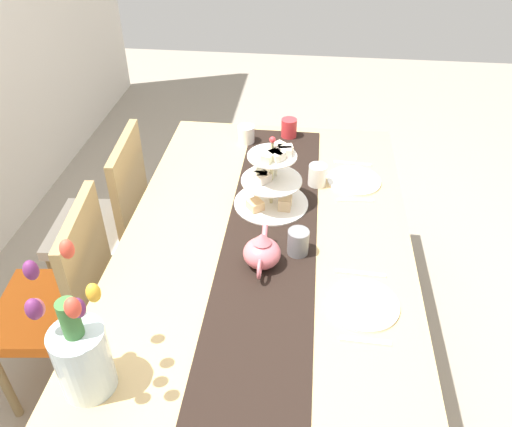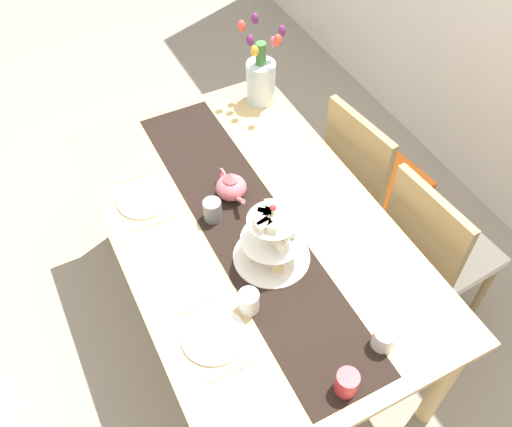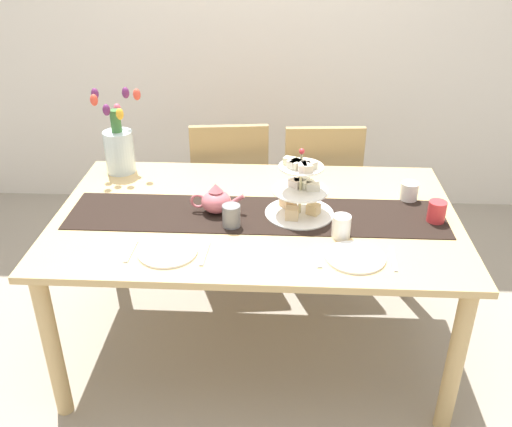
{
  "view_description": "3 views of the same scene",
  "coord_description": "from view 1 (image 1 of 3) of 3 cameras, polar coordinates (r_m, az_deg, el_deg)",
  "views": [
    {
      "loc": [
        -1.48,
        -0.13,
        1.95
      ],
      "look_at": [
        0.02,
        0.04,
        0.81
      ],
      "focal_mm": 35.71,
      "sensor_mm": 36.0,
      "label": 1
    },
    {
      "loc": [
        1.29,
        -0.63,
        2.49
      ],
      "look_at": [
        0.0,
        0.03,
        0.8
      ],
      "focal_mm": 38.92,
      "sensor_mm": 36.0,
      "label": 2
    },
    {
      "loc": [
        0.11,
        -2.18,
        1.92
      ],
      "look_at": [
        0.0,
        -0.05,
        0.77
      ],
      "focal_mm": 39.76,
      "sensor_mm": 36.0,
      "label": 3
    }
  ],
  "objects": [
    {
      "name": "chair_right",
      "position": [
        2.48,
        -15.96,
        -0.46
      ],
      "size": [
        0.45,
        0.45,
        0.91
      ],
      "color": "#9C8254",
      "rests_on": "ground_plane"
    },
    {
      "name": "dinner_plate_left",
      "position": [
        1.68,
        11.9,
        -9.91
      ],
      "size": [
        0.23,
        0.23,
        0.01
      ],
      "primitive_type": "cylinder",
      "color": "white",
      "rests_on": "dining_table"
    },
    {
      "name": "dining_table",
      "position": [
        1.97,
        1.17,
        -4.23
      ],
      "size": [
        1.75,
        1.07,
        0.74
      ],
      "color": "tan",
      "rests_on": "ground_plane"
    },
    {
      "name": "mug_orange",
      "position": [
        2.53,
        3.71,
        9.51
      ],
      "size": [
        0.08,
        0.08,
        0.09
      ],
      "primitive_type": "cylinder",
      "color": "red",
      "rests_on": "dining_table"
    },
    {
      "name": "fork_right",
      "position": [
        2.12,
        11.06,
        1.46
      ],
      "size": [
        0.03,
        0.15,
        0.01
      ],
      "primitive_type": "cube",
      "rotation": [
        0.0,
        0.0,
        0.1
      ],
      "color": "silver",
      "rests_on": "dining_table"
    },
    {
      "name": "mug_white_text",
      "position": [
        2.17,
        6.88,
        4.26
      ],
      "size": [
        0.08,
        0.08,
        0.09
      ],
      "primitive_type": "cylinder",
      "color": "white",
      "rests_on": "dining_table"
    },
    {
      "name": "ground_plane",
      "position": [
        2.45,
        0.97,
        -15.78
      ],
      "size": [
        8.0,
        8.0,
        0.0
      ],
      "primitive_type": "plane",
      "color": "gray"
    },
    {
      "name": "table_runner",
      "position": [
        1.91,
        1.68,
        -2.23
      ],
      "size": [
        1.63,
        0.34,
        0.0
      ],
      "primitive_type": "cube",
      "color": "black",
      "rests_on": "dining_table"
    },
    {
      "name": "knife_right",
      "position": [
        2.36,
        10.77,
        5.52
      ],
      "size": [
        0.02,
        0.17,
        0.01
      ],
      "primitive_type": "cube",
      "rotation": [
        0.0,
        0.0,
        -0.05
      ],
      "color": "silver",
      "rests_on": "dining_table"
    },
    {
      "name": "chair_left",
      "position": [
        2.13,
        -20.55,
        -8.84
      ],
      "size": [
        0.47,
        0.47,
        0.91
      ],
      "color": "#9C8254",
      "rests_on": "ground_plane"
    },
    {
      "name": "mug_grey",
      "position": [
        1.8,
        4.74,
        -3.2
      ],
      "size": [
        0.08,
        0.08,
        0.09
      ],
      "primitive_type": "cylinder",
      "color": "slate",
      "rests_on": "table_runner"
    },
    {
      "name": "dinner_plate_right",
      "position": [
        2.24,
        10.91,
        3.64
      ],
      "size": [
        0.23,
        0.23,
        0.01
      ],
      "primitive_type": "cylinder",
      "color": "white",
      "rests_on": "dining_table"
    },
    {
      "name": "tulip_vase",
      "position": [
        1.43,
        -19.05,
        -14.46
      ],
      "size": [
        0.24,
        0.19,
        0.42
      ],
      "color": "silver",
      "rests_on": "dining_table"
    },
    {
      "name": "knife_left",
      "position": [
        1.79,
        11.64,
        -6.57
      ],
      "size": [
        0.02,
        0.17,
        0.01
      ],
      "primitive_type": "cube",
      "rotation": [
        0.0,
        0.0,
        -0.05
      ],
      "color": "silver",
      "rests_on": "dining_table"
    },
    {
      "name": "fork_left",
      "position": [
        1.59,
        12.18,
        -13.76
      ],
      "size": [
        0.02,
        0.15,
        0.01
      ],
      "primitive_type": "cube",
      "rotation": [
        0.0,
        0.0,
        -0.03
      ],
      "color": "silver",
      "rests_on": "dining_table"
    },
    {
      "name": "teapot",
      "position": [
        1.74,
        0.66,
        -4.36
      ],
      "size": [
        0.24,
        0.13,
        0.14
      ],
      "color": "#D66B75",
      "rests_on": "table_runner"
    },
    {
      "name": "tiered_cake_stand",
      "position": [
        2.0,
        1.76,
        3.66
      ],
      "size": [
        0.3,
        0.3,
        0.3
      ],
      "color": "beige",
      "rests_on": "table_runner"
    },
    {
      "name": "cream_jug",
      "position": [
        2.48,
        -1.1,
        8.85
      ],
      "size": [
        0.08,
        0.08,
        0.08
      ],
      "primitive_type": "cylinder",
      "color": "white",
      "rests_on": "dining_table"
    }
  ]
}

